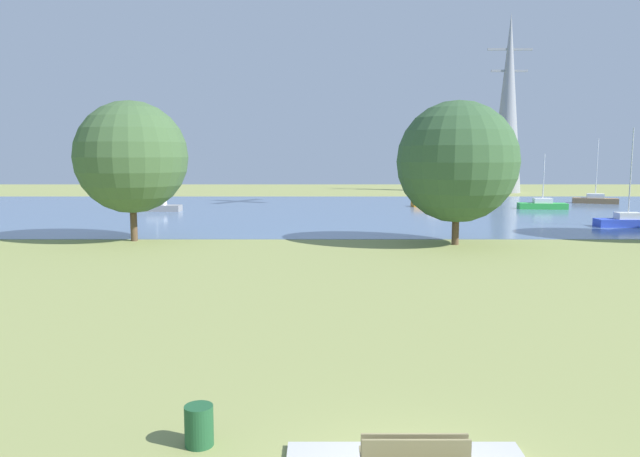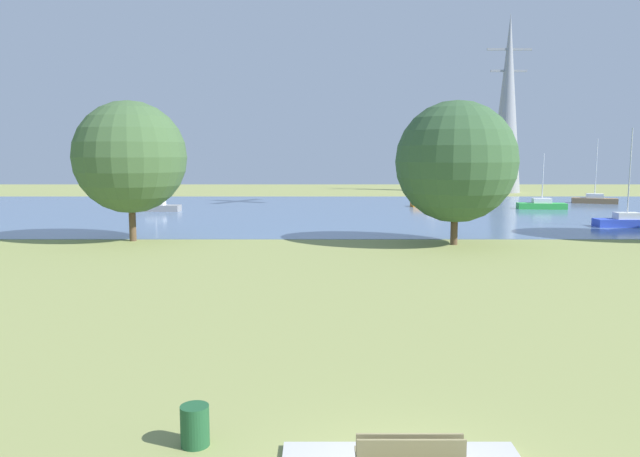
# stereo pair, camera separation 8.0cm
# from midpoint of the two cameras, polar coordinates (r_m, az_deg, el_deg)

# --- Properties ---
(ground_plane) EXTENTS (160.00, 160.00, 0.00)m
(ground_plane) POSITION_cam_midpoint_polar(r_m,az_deg,el_deg) (31.99, 2.69, -3.07)
(ground_plane) COLOR #8C9351
(litter_bin) EXTENTS (0.56, 0.56, 0.80)m
(litter_bin) POSITION_cam_midpoint_polar(r_m,az_deg,el_deg) (12.52, -11.64, -17.80)
(litter_bin) COLOR #1E512D
(litter_bin) RESTS_ON ground
(water_surface) EXTENTS (140.00, 40.00, 0.02)m
(water_surface) POSITION_cam_midpoint_polar(r_m,az_deg,el_deg) (59.74, 1.41, 1.68)
(water_surface) COLOR slate
(water_surface) RESTS_ON ground
(sailboat_orange) EXTENTS (4.92, 1.94, 6.36)m
(sailboat_orange) POSITION_cam_midpoint_polar(r_m,az_deg,el_deg) (65.69, 10.65, 2.44)
(sailboat_orange) COLOR orange
(sailboat_orange) RESTS_ON water_surface
(sailboat_blue) EXTENTS (4.81, 1.54, 7.57)m
(sailboat_blue) POSITION_cam_midpoint_polar(r_m,az_deg,el_deg) (52.38, 26.99, 0.65)
(sailboat_blue) COLOR blue
(sailboat_blue) RESTS_ON water_surface
(sailboat_green) EXTENTS (4.94, 2.02, 5.63)m
(sailboat_green) POSITION_cam_midpoint_polar(r_m,az_deg,el_deg) (65.76, 20.19, 2.13)
(sailboat_green) COLOR green
(sailboat_green) RESTS_ON water_surface
(sailboat_gray) EXTENTS (4.87, 1.76, 7.18)m
(sailboat_gray) POSITION_cam_midpoint_polar(r_m,az_deg,el_deg) (61.43, -15.33, 2.01)
(sailboat_gray) COLOR gray
(sailboat_gray) RESTS_ON water_surface
(sailboat_brown) EXTENTS (5.02, 3.04, 7.31)m
(sailboat_brown) POSITION_cam_midpoint_polar(r_m,az_deg,el_deg) (75.46, 24.48, 2.52)
(sailboat_brown) COLOR brown
(sailboat_brown) RESTS_ON water_surface
(tree_east_near) EXTENTS (7.18, 7.18, 9.01)m
(tree_east_near) POSITION_cam_midpoint_polar(r_m,az_deg,el_deg) (40.66, -17.56, 6.45)
(tree_east_near) COLOR brown
(tree_east_near) RESTS_ON ground
(tree_west_near) EXTENTS (7.48, 7.48, 8.89)m
(tree_west_near) POSITION_cam_midpoint_polar(r_m,az_deg,el_deg) (38.14, 12.73, 6.17)
(tree_west_near) COLOR brown
(tree_west_near) RESTS_ON ground
(electricity_pylon) EXTENTS (6.40, 4.40, 25.50)m
(electricity_pylon) POSITION_cam_midpoint_polar(r_m,az_deg,el_deg) (92.47, 17.26, 11.20)
(electricity_pylon) COLOR gray
(electricity_pylon) RESTS_ON ground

